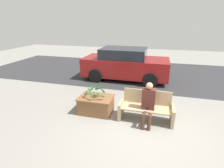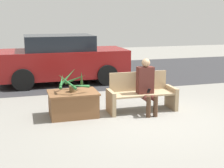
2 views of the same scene
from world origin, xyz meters
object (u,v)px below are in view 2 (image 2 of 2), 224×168
object	(u,v)px
bench	(141,94)
planter_box	(73,103)
person_seated	(146,84)
potted_plant	(72,82)
parked_car	(62,59)

from	to	relation	value
bench	planter_box	size ratio (longest dim) A/B	1.49
person_seated	planter_box	bearing A→B (deg)	172.44
potted_plant	parked_car	world-z (taller)	parked_car
bench	person_seated	world-z (taller)	person_seated
planter_box	person_seated	bearing A→B (deg)	-7.56
planter_box	parked_car	bearing A→B (deg)	86.36
person_seated	parked_car	size ratio (longest dim) A/B	0.30
potted_plant	parked_car	distance (m)	3.74
bench	potted_plant	size ratio (longest dim) A/B	2.24
person_seated	potted_plant	world-z (taller)	person_seated
planter_box	parked_car	size ratio (longest dim) A/B	0.26
person_seated	parked_car	bearing A→B (deg)	110.15
bench	potted_plant	distance (m)	1.69
potted_plant	parked_car	bearing A→B (deg)	86.21
potted_plant	planter_box	bearing A→B (deg)	-12.77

